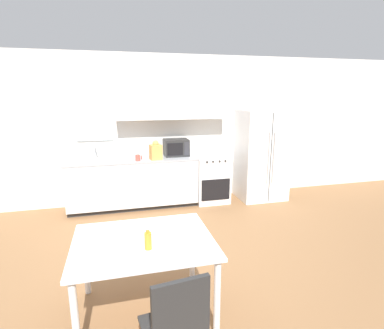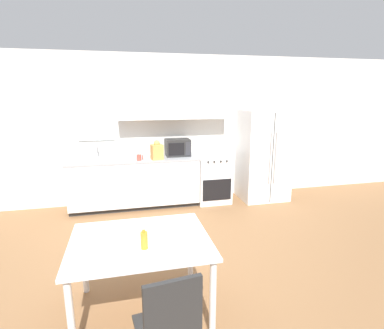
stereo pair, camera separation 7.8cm
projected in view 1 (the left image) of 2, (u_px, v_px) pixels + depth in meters
name	position (u px, v px, depth m)	size (l,w,h in m)	color
ground_plane	(165.00, 258.00, 3.75)	(12.00, 12.00, 0.00)	olive
wall_back	(149.00, 125.00, 5.46)	(12.00, 0.38, 2.70)	silver
kitchen_counter	(134.00, 183.00, 5.33)	(2.26, 0.61, 0.89)	#333333
oven_range	(211.00, 178.00, 5.67)	(0.61, 0.63, 0.89)	white
refrigerator	(261.00, 155.00, 5.76)	(0.88, 0.76, 1.71)	white
kitchen_sink	(96.00, 160.00, 5.09)	(0.57, 0.40, 0.24)	#B7BABC
microwave	(176.00, 147.00, 5.47)	(0.44, 0.35, 0.30)	#282828
coffee_mug	(138.00, 158.00, 5.07)	(0.11, 0.08, 0.10)	#BF4C3F
grocery_bag_0	(156.00, 151.00, 5.14)	(0.22, 0.20, 0.34)	#DB994C
dining_table	(144.00, 249.00, 2.68)	(1.23, 0.96, 0.74)	white
dining_chair_near	(177.00, 327.00, 1.93)	(0.45, 0.45, 0.93)	#282828
drink_bottle	(148.00, 240.00, 2.49)	(0.06, 0.06, 0.20)	orange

